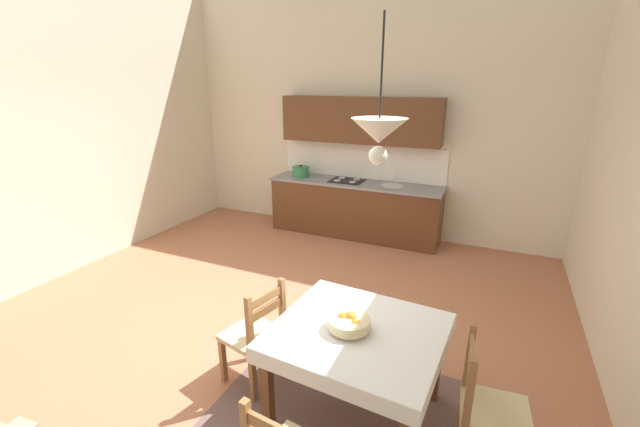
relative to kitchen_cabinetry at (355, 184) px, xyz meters
The scene contains 10 objects.
ground_plane 3.04m from the kitchen_cabinetry, 89.33° to the right, with size 6.66×6.94×0.10m, color #AD6B4C.
wall_back 1.27m from the kitchen_cabinetry, 84.17° to the left, with size 6.66×0.12×4.17m, color beige.
wall_left 4.39m from the kitchen_cabinetry, 136.50° to the right, with size 0.12×6.94×4.17m, color beige.
area_rug 3.99m from the kitchen_cabinetry, 70.81° to the right, with size 2.10×1.60×0.01m, color brown.
kitchen_cabinetry is the anchor object (origin of this frame).
dining_table 3.81m from the kitchen_cabinetry, 70.32° to the right, with size 1.23×1.13×0.75m.
dining_chair_window_side 4.26m from the kitchen_cabinetry, 59.09° to the right, with size 0.45×0.45×0.93m.
dining_chair_tv_side 3.62m from the kitchen_cabinetry, 83.56° to the right, with size 0.51×0.51×0.93m.
fruit_bowl 3.81m from the kitchen_cabinetry, 71.29° to the right, with size 0.30×0.30×0.12m.
pendant_lamp 4.15m from the kitchen_cabinetry, 69.26° to the right, with size 0.32×0.32×0.80m.
Camera 1 is at (1.99, -2.99, 2.42)m, focal length 22.33 mm.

